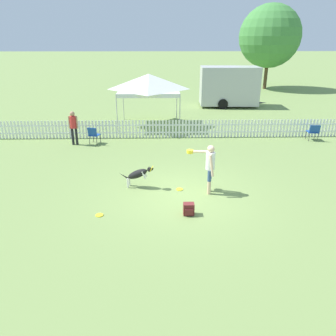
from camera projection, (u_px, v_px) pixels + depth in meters
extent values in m
plane|color=olive|center=(183.00, 195.00, 10.18)|extent=(240.00, 240.00, 0.00)
cylinder|color=beige|center=(209.00, 187.00, 10.17)|extent=(0.11, 0.11, 0.44)
cylinder|color=#334C7A|center=(210.00, 176.00, 10.03)|extent=(0.12, 0.12, 0.36)
cylinder|color=beige|center=(209.00, 185.00, 10.36)|extent=(0.11, 0.11, 0.44)
cylinder|color=#334C7A|center=(210.00, 173.00, 10.21)|extent=(0.12, 0.12, 0.36)
cylinder|color=white|center=(210.00, 161.00, 9.95)|extent=(0.33, 0.33, 0.55)
sphere|color=beige|center=(211.00, 149.00, 9.81)|extent=(0.22, 0.22, 0.22)
cylinder|color=beige|center=(212.00, 166.00, 9.79)|extent=(0.19, 0.19, 0.66)
cylinder|color=beige|center=(200.00, 152.00, 10.11)|extent=(0.66, 0.27, 0.14)
cylinder|color=yellow|center=(190.00, 153.00, 10.22)|extent=(0.21, 0.21, 0.02)
cylinder|color=yellow|center=(190.00, 152.00, 10.21)|extent=(0.21, 0.21, 0.02)
cylinder|color=yellow|center=(190.00, 151.00, 10.20)|extent=(0.21, 0.21, 0.02)
cylinder|color=yellow|center=(190.00, 150.00, 10.19)|extent=(0.21, 0.21, 0.02)
ellipsoid|color=black|center=(138.00, 174.00, 10.54)|extent=(0.77, 0.41, 0.51)
ellipsoid|color=white|center=(138.00, 175.00, 10.56)|extent=(0.41, 0.22, 0.25)
sphere|color=black|center=(149.00, 169.00, 10.41)|extent=(0.15, 0.15, 0.15)
cone|color=black|center=(152.00, 169.00, 10.38)|extent=(0.15, 0.11, 0.12)
cylinder|color=yellow|center=(152.00, 169.00, 10.38)|extent=(0.15, 0.23, 0.20)
cone|color=black|center=(149.00, 167.00, 10.43)|extent=(0.05, 0.05, 0.07)
cone|color=black|center=(148.00, 168.00, 10.35)|extent=(0.05, 0.05, 0.07)
cylinder|color=white|center=(129.00, 181.00, 10.79)|extent=(0.06, 0.06, 0.33)
cylinder|color=white|center=(128.00, 183.00, 10.61)|extent=(0.06, 0.06, 0.33)
cylinder|color=white|center=(145.00, 173.00, 10.58)|extent=(0.17, 0.08, 0.26)
cylinder|color=white|center=(144.00, 175.00, 10.42)|extent=(0.17, 0.08, 0.26)
cone|color=black|center=(124.00, 176.00, 10.65)|extent=(0.34, 0.12, 0.23)
cylinder|color=yellow|center=(99.00, 215.00, 9.00)|extent=(0.21, 0.21, 0.02)
cylinder|color=yellow|center=(180.00, 189.00, 10.54)|extent=(0.21, 0.21, 0.02)
cube|color=maroon|center=(189.00, 209.00, 9.00)|extent=(0.30, 0.21, 0.34)
cube|color=maroon|center=(189.00, 212.00, 8.89)|extent=(0.21, 0.04, 0.17)
cube|color=white|center=(174.00, 132.00, 15.97)|extent=(25.07, 0.04, 0.06)
cube|color=white|center=(174.00, 125.00, 15.83)|extent=(25.07, 0.04, 0.06)
cube|color=white|center=(2.00, 130.00, 15.70)|extent=(0.09, 0.02, 0.87)
cube|color=white|center=(6.00, 130.00, 15.70)|extent=(0.09, 0.02, 0.87)
cube|color=white|center=(9.00, 130.00, 15.70)|extent=(0.09, 0.02, 0.87)
cube|color=white|center=(12.00, 130.00, 15.71)|extent=(0.09, 0.02, 0.87)
cube|color=white|center=(16.00, 130.00, 15.71)|extent=(0.09, 0.02, 0.87)
cube|color=white|center=(19.00, 130.00, 15.72)|extent=(0.09, 0.02, 0.87)
cube|color=white|center=(23.00, 130.00, 15.72)|extent=(0.09, 0.02, 0.87)
cube|color=white|center=(26.00, 130.00, 15.72)|extent=(0.09, 0.02, 0.87)
cube|color=white|center=(29.00, 130.00, 15.73)|extent=(0.09, 0.02, 0.87)
cube|color=white|center=(33.00, 130.00, 15.73)|extent=(0.09, 0.02, 0.87)
cube|color=white|center=(36.00, 130.00, 15.74)|extent=(0.09, 0.02, 0.87)
cube|color=white|center=(39.00, 130.00, 15.74)|extent=(0.09, 0.02, 0.87)
cube|color=white|center=(43.00, 130.00, 15.74)|extent=(0.09, 0.02, 0.87)
cube|color=white|center=(46.00, 130.00, 15.75)|extent=(0.09, 0.02, 0.87)
cube|color=white|center=(49.00, 130.00, 15.75)|extent=(0.09, 0.02, 0.87)
cube|color=white|center=(53.00, 130.00, 15.76)|extent=(0.09, 0.02, 0.87)
cube|color=white|center=(56.00, 130.00, 15.76)|extent=(0.09, 0.02, 0.87)
cube|color=white|center=(60.00, 130.00, 15.76)|extent=(0.09, 0.02, 0.87)
cube|color=white|center=(63.00, 130.00, 15.77)|extent=(0.09, 0.02, 0.87)
cube|color=white|center=(66.00, 130.00, 15.77)|extent=(0.09, 0.02, 0.87)
cube|color=white|center=(70.00, 130.00, 15.78)|extent=(0.09, 0.02, 0.87)
cube|color=white|center=(73.00, 130.00, 15.78)|extent=(0.09, 0.02, 0.87)
cube|color=white|center=(76.00, 130.00, 15.78)|extent=(0.09, 0.02, 0.87)
cube|color=white|center=(80.00, 130.00, 15.79)|extent=(0.09, 0.02, 0.87)
cube|color=white|center=(83.00, 130.00, 15.79)|extent=(0.09, 0.02, 0.87)
cube|color=white|center=(86.00, 129.00, 15.80)|extent=(0.09, 0.02, 0.87)
cube|color=white|center=(90.00, 129.00, 15.80)|extent=(0.09, 0.02, 0.87)
cube|color=white|center=(93.00, 129.00, 15.80)|extent=(0.09, 0.02, 0.87)
cube|color=white|center=(96.00, 129.00, 15.81)|extent=(0.09, 0.02, 0.87)
cube|color=white|center=(100.00, 129.00, 15.81)|extent=(0.09, 0.02, 0.87)
cube|color=white|center=(103.00, 129.00, 15.82)|extent=(0.09, 0.02, 0.87)
cube|color=white|center=(106.00, 129.00, 15.82)|extent=(0.09, 0.02, 0.87)
cube|color=white|center=(110.00, 129.00, 15.82)|extent=(0.09, 0.02, 0.87)
cube|color=white|center=(113.00, 129.00, 15.83)|extent=(0.09, 0.02, 0.87)
cube|color=white|center=(116.00, 129.00, 15.83)|extent=(0.09, 0.02, 0.87)
cube|color=white|center=(120.00, 129.00, 15.84)|extent=(0.09, 0.02, 0.87)
cube|color=white|center=(123.00, 129.00, 15.84)|extent=(0.09, 0.02, 0.87)
cube|color=white|center=(126.00, 129.00, 15.84)|extent=(0.09, 0.02, 0.87)
cube|color=white|center=(130.00, 129.00, 15.85)|extent=(0.09, 0.02, 0.87)
cube|color=white|center=(133.00, 129.00, 15.85)|extent=(0.09, 0.02, 0.87)
cube|color=white|center=(136.00, 129.00, 15.86)|extent=(0.09, 0.02, 0.87)
cube|color=white|center=(140.00, 129.00, 15.86)|extent=(0.09, 0.02, 0.87)
cube|color=white|center=(143.00, 129.00, 15.86)|extent=(0.09, 0.02, 0.87)
cube|color=white|center=(146.00, 129.00, 15.87)|extent=(0.09, 0.02, 0.87)
cube|color=white|center=(150.00, 129.00, 15.87)|extent=(0.09, 0.02, 0.87)
cube|color=white|center=(153.00, 129.00, 15.88)|extent=(0.09, 0.02, 0.87)
cube|color=white|center=(156.00, 129.00, 15.88)|extent=(0.09, 0.02, 0.87)
cube|color=white|center=(159.00, 129.00, 15.88)|extent=(0.09, 0.02, 0.87)
cube|color=white|center=(163.00, 129.00, 15.89)|extent=(0.09, 0.02, 0.87)
cube|color=white|center=(166.00, 129.00, 15.89)|extent=(0.09, 0.02, 0.87)
cube|color=white|center=(169.00, 129.00, 15.90)|extent=(0.09, 0.02, 0.87)
cube|color=white|center=(173.00, 129.00, 15.90)|extent=(0.09, 0.02, 0.87)
cube|color=white|center=(176.00, 129.00, 15.90)|extent=(0.09, 0.02, 0.87)
cube|color=white|center=(179.00, 129.00, 15.91)|extent=(0.09, 0.02, 0.87)
cube|color=white|center=(183.00, 129.00, 15.91)|extent=(0.09, 0.02, 0.87)
cube|color=white|center=(186.00, 129.00, 15.91)|extent=(0.09, 0.02, 0.87)
cube|color=white|center=(189.00, 129.00, 15.92)|extent=(0.09, 0.02, 0.87)
cube|color=white|center=(192.00, 129.00, 15.92)|extent=(0.09, 0.02, 0.87)
cube|color=white|center=(196.00, 129.00, 15.93)|extent=(0.09, 0.02, 0.87)
cube|color=white|center=(199.00, 129.00, 15.93)|extent=(0.09, 0.02, 0.87)
cube|color=white|center=(202.00, 129.00, 15.93)|extent=(0.09, 0.02, 0.87)
cube|color=white|center=(206.00, 129.00, 15.94)|extent=(0.09, 0.02, 0.87)
cube|color=white|center=(209.00, 129.00, 15.94)|extent=(0.09, 0.02, 0.87)
cube|color=white|center=(212.00, 129.00, 15.95)|extent=(0.09, 0.02, 0.87)
cube|color=white|center=(215.00, 129.00, 15.95)|extent=(0.09, 0.02, 0.87)
cube|color=white|center=(219.00, 129.00, 15.95)|extent=(0.09, 0.02, 0.87)
cube|color=white|center=(222.00, 129.00, 15.96)|extent=(0.09, 0.02, 0.87)
cube|color=white|center=(225.00, 129.00, 15.96)|extent=(0.09, 0.02, 0.87)
cube|color=white|center=(229.00, 129.00, 15.97)|extent=(0.09, 0.02, 0.87)
cube|color=white|center=(232.00, 128.00, 15.97)|extent=(0.09, 0.02, 0.87)
cube|color=white|center=(235.00, 128.00, 15.97)|extent=(0.09, 0.02, 0.87)
cube|color=white|center=(238.00, 128.00, 15.98)|extent=(0.09, 0.02, 0.87)
cube|color=white|center=(242.00, 128.00, 15.98)|extent=(0.09, 0.02, 0.87)
cube|color=white|center=(245.00, 128.00, 15.99)|extent=(0.09, 0.02, 0.87)
cube|color=white|center=(248.00, 128.00, 15.99)|extent=(0.09, 0.02, 0.87)
cube|color=white|center=(251.00, 128.00, 15.99)|extent=(0.09, 0.02, 0.87)
cube|color=white|center=(255.00, 128.00, 16.00)|extent=(0.09, 0.02, 0.87)
cube|color=white|center=(258.00, 128.00, 16.00)|extent=(0.09, 0.02, 0.87)
cube|color=white|center=(261.00, 128.00, 16.01)|extent=(0.09, 0.02, 0.87)
cube|color=white|center=(264.00, 128.00, 16.01)|extent=(0.09, 0.02, 0.87)
cube|color=white|center=(268.00, 128.00, 16.01)|extent=(0.09, 0.02, 0.87)
cube|color=white|center=(271.00, 128.00, 16.02)|extent=(0.09, 0.02, 0.87)
cube|color=white|center=(274.00, 128.00, 16.02)|extent=(0.09, 0.02, 0.87)
cube|color=white|center=(277.00, 128.00, 16.03)|extent=(0.09, 0.02, 0.87)
cube|color=white|center=(281.00, 128.00, 16.03)|extent=(0.09, 0.02, 0.87)
cube|color=white|center=(284.00, 128.00, 16.03)|extent=(0.09, 0.02, 0.87)
cube|color=white|center=(287.00, 128.00, 16.04)|extent=(0.09, 0.02, 0.87)
cube|color=white|center=(290.00, 128.00, 16.04)|extent=(0.09, 0.02, 0.87)
cube|color=white|center=(294.00, 128.00, 16.05)|extent=(0.09, 0.02, 0.87)
cube|color=white|center=(297.00, 128.00, 16.05)|extent=(0.09, 0.02, 0.87)
cube|color=white|center=(300.00, 128.00, 16.05)|extent=(0.09, 0.02, 0.87)
cube|color=white|center=(303.00, 128.00, 16.06)|extent=(0.09, 0.02, 0.87)
cube|color=white|center=(307.00, 128.00, 16.06)|extent=(0.09, 0.02, 0.87)
cube|color=white|center=(310.00, 128.00, 16.07)|extent=(0.09, 0.02, 0.87)
cube|color=white|center=(313.00, 128.00, 16.07)|extent=(0.09, 0.02, 0.87)
cube|color=white|center=(316.00, 128.00, 16.07)|extent=(0.09, 0.02, 0.87)
cube|color=white|center=(320.00, 128.00, 16.08)|extent=(0.09, 0.02, 0.87)
cube|color=white|center=(323.00, 128.00, 16.08)|extent=(0.09, 0.02, 0.87)
cube|color=white|center=(326.00, 128.00, 16.09)|extent=(0.09, 0.02, 0.87)
cube|color=white|center=(329.00, 128.00, 16.09)|extent=(0.09, 0.02, 0.87)
cube|color=white|center=(332.00, 128.00, 16.09)|extent=(0.09, 0.02, 0.87)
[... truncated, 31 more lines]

